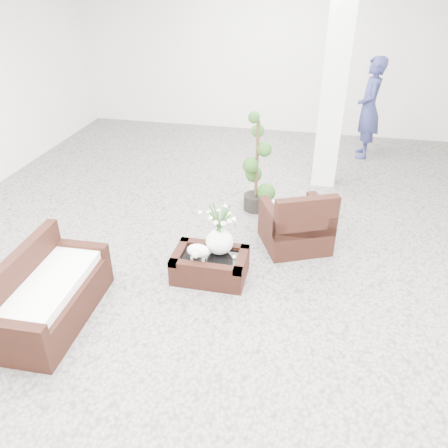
% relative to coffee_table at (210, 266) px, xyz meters
% --- Properties ---
extents(ground, '(11.00, 11.00, 0.00)m').
position_rel_coffee_table_xyz_m(ground, '(0.12, 0.38, -0.16)').
color(ground, gray).
rests_on(ground, ground).
extents(column, '(0.40, 0.40, 3.50)m').
position_rel_coffee_table_xyz_m(column, '(1.32, 3.18, 1.59)').
color(column, white).
rests_on(column, ground).
extents(coffee_table, '(0.90, 0.60, 0.31)m').
position_rel_coffee_table_xyz_m(coffee_table, '(0.00, 0.00, 0.00)').
color(coffee_table, '#35180F').
rests_on(coffee_table, ground).
extents(sheep_figurine, '(0.28, 0.23, 0.21)m').
position_rel_coffee_table_xyz_m(sheep_figurine, '(-0.12, -0.10, 0.26)').
color(sheep_figurine, white).
rests_on(sheep_figurine, coffee_table).
extents(planter_narcissus, '(0.44, 0.44, 0.80)m').
position_rel_coffee_table_xyz_m(planter_narcissus, '(0.10, 0.10, 0.56)').
color(planter_narcissus, white).
rests_on(planter_narcissus, coffee_table).
extents(tealight, '(0.04, 0.04, 0.03)m').
position_rel_coffee_table_xyz_m(tealight, '(0.30, 0.02, 0.17)').
color(tealight, white).
rests_on(tealight, coffee_table).
extents(armchair, '(1.09, 1.07, 0.89)m').
position_rel_coffee_table_xyz_m(armchair, '(0.97, 0.97, 0.29)').
color(armchair, '#35180F').
rests_on(armchair, ground).
extents(loveseat, '(0.77, 1.54, 0.81)m').
position_rel_coffee_table_xyz_m(loveseat, '(-1.50, -1.10, 0.25)').
color(loveseat, '#35180F').
rests_on(loveseat, ground).
extents(topiary, '(0.42, 0.42, 1.56)m').
position_rel_coffee_table_xyz_m(topiary, '(0.28, 1.89, 0.62)').
color(topiary, '#224616').
rests_on(topiary, ground).
extents(shopper, '(0.47, 0.72, 1.95)m').
position_rel_coffee_table_xyz_m(shopper, '(2.07, 4.63, 0.82)').
color(shopper, navy).
rests_on(shopper, ground).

